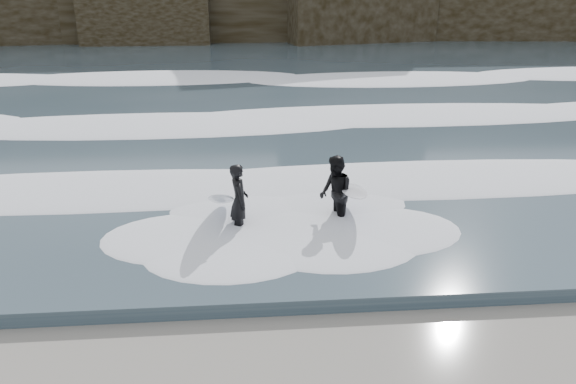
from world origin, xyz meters
TOP-DOWN VIEW (x-y plane):
  - sea at (0.00, 29.00)m, footprint 90.00×52.00m
  - foam_near at (0.00, 9.00)m, footprint 60.00×3.20m
  - foam_mid at (0.00, 16.00)m, footprint 60.00×4.00m
  - foam_far at (0.00, 25.00)m, footprint 60.00×4.80m
  - surfer_left at (-0.83, 6.33)m, footprint 0.95×1.98m
  - surfer_right at (1.52, 6.53)m, footprint 1.20×2.16m

SIDE VIEW (x-z plane):
  - sea at x=0.00m, z-range 0.00..0.30m
  - foam_near at x=0.00m, z-range 0.30..0.50m
  - foam_mid at x=0.00m, z-range 0.30..0.54m
  - foam_far at x=0.00m, z-range 0.30..0.60m
  - surfer_left at x=-0.83m, z-range 0.01..1.74m
  - surfer_right at x=1.52m, z-range 0.01..1.78m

